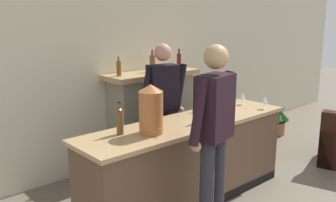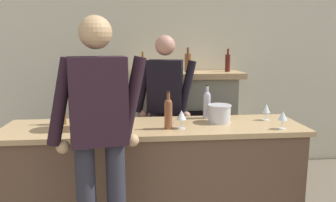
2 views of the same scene
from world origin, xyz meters
The scene contains 13 objects.
wall_back_panel centered at (0.00, 4.26, 1.38)m, with size 12.00×0.07×2.75m.
bar_counter centered at (0.08, 2.77, 0.47)m, with size 2.64×0.68×0.94m.
fireplace_stone centered at (0.55, 4.00, 0.66)m, with size 1.39×0.52×1.60m.
person_customer centered at (-0.32, 2.06, 1.02)m, with size 0.65×0.37×1.83m.
person_bartender centered at (0.23, 3.37, 0.96)m, with size 0.65×0.37×1.74m.
copper_dispenser centered at (-0.49, 2.71, 1.18)m, with size 0.24×0.28×0.49m.
ice_bucket_steel centered at (0.68, 2.82, 1.02)m, with size 0.21×0.21×0.16m.
wine_bottle_port_short centered at (0.19, 2.65, 1.08)m, with size 0.07×0.07×0.32m.
wine_bottle_cabernet_heavy centered at (0.60, 3.00, 1.08)m, with size 0.07×0.07×0.33m.
wine_bottle_chardonnay_pale centered at (-0.74, 2.89, 1.08)m, with size 0.07×0.07×0.33m.
wine_glass_mid_counter centered at (1.16, 2.54, 1.05)m, with size 0.08×0.08×0.15m.
wine_glass_near_bucket centered at (1.14, 2.86, 1.05)m, with size 0.07×0.07×0.16m.
wine_glass_front_left centered at (0.31, 2.64, 1.05)m, with size 0.08×0.08×0.16m.
Camera 2 is at (-0.07, -0.05, 1.67)m, focal length 35.00 mm.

